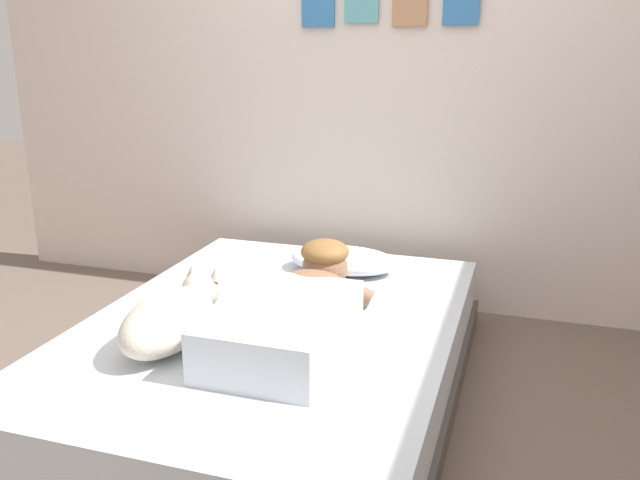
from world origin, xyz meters
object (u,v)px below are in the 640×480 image
at_px(person_lying, 295,310).
at_px(cell_phone, 285,307).
at_px(coffee_cup, 327,278).
at_px(dog, 172,317).
at_px(pillow, 344,260).
at_px(bed, 274,358).

distance_m(person_lying, cell_phone, 0.30).
bearing_deg(person_lying, coffee_cup, 94.67).
height_order(coffee_cup, cell_phone, coffee_cup).
height_order(dog, cell_phone, dog).
distance_m(dog, coffee_cup, 0.82).
relative_size(dog, coffee_cup, 4.60).
xyz_separation_m(pillow, dog, (-0.37, -0.95, 0.05)).
height_order(person_lying, cell_phone, person_lying).
bearing_deg(cell_phone, person_lying, -60.97).
bearing_deg(pillow, dog, -111.23).
xyz_separation_m(person_lying, coffee_cup, (-0.04, 0.54, -0.07)).
bearing_deg(pillow, coffee_cup, -93.82).
height_order(bed, dog, dog).
relative_size(bed, pillow, 3.81).
bearing_deg(pillow, cell_phone, -101.97).
xyz_separation_m(person_lying, cell_phone, (-0.14, 0.25, -0.10)).
bearing_deg(cell_phone, bed, -91.24).
relative_size(pillow, coffee_cup, 4.16).
bearing_deg(dog, bed, 50.61).
xyz_separation_m(bed, person_lying, (0.14, -0.12, 0.27)).
bearing_deg(bed, pillow, 80.10).
relative_size(person_lying, coffee_cup, 7.36).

